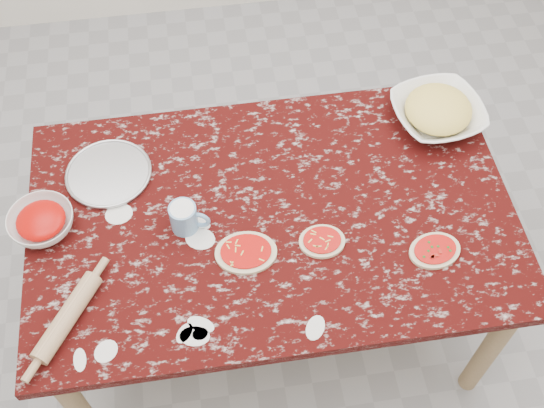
{
  "coord_description": "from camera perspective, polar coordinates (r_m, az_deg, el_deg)",
  "views": [
    {
      "loc": [
        -0.18,
        -1.2,
        2.57
      ],
      "look_at": [
        0.0,
        0.0,
        0.8
      ],
      "focal_mm": 43.84,
      "sensor_mm": 36.0,
      "label": 1
    }
  ],
  "objects": [
    {
      "name": "pizza_tray",
      "position": [
        2.34,
        -13.84,
        2.52
      ],
      "size": [
        0.34,
        0.34,
        0.01
      ],
      "primitive_type": "cylinder",
      "rotation": [
        0.0,
        0.0,
        0.19
      ],
      "color": "#B2B2B7",
      "rests_on": "worktable"
    },
    {
      "name": "ground",
      "position": [
        2.84,
        0.0,
        -9.17
      ],
      "size": [
        4.0,
        4.0,
        0.0
      ],
      "primitive_type": "plane",
      "color": "gray"
    },
    {
      "name": "pizza_left",
      "position": [
        2.1,
        -2.25,
        -4.18
      ],
      "size": [
        0.21,
        0.17,
        0.02
      ],
      "color": "beige",
      "rests_on": "worktable"
    },
    {
      "name": "worktable",
      "position": [
        2.26,
        0.0,
        -1.91
      ],
      "size": [
        1.6,
        1.0,
        0.75
      ],
      "color": "black",
      "rests_on": "ground"
    },
    {
      "name": "sauce_bowl",
      "position": [
        2.25,
        -19.15,
        -1.52
      ],
      "size": [
        0.25,
        0.25,
        0.07
      ],
      "primitive_type": "imported",
      "rotation": [
        0.0,
        0.0,
        0.18
      ],
      "color": "white",
      "rests_on": "worktable"
    },
    {
      "name": "rolling_pin",
      "position": [
        2.06,
        -17.17,
        -9.25
      ],
      "size": [
        0.2,
        0.28,
        0.06
      ],
      "primitive_type": "cylinder",
      "rotation": [
        0.0,
        1.57,
        1.01
      ],
      "color": "tan",
      "rests_on": "worktable"
    },
    {
      "name": "pizza_right",
      "position": [
        2.17,
        13.8,
        -3.89
      ],
      "size": [
        0.19,
        0.16,
        0.02
      ],
      "color": "beige",
      "rests_on": "worktable"
    },
    {
      "name": "cheese_bowl",
      "position": [
        2.48,
        13.99,
        7.55
      ],
      "size": [
        0.36,
        0.36,
        0.08
      ],
      "primitive_type": "imported",
      "rotation": [
        0.0,
        0.0,
        0.15
      ],
      "color": "white",
      "rests_on": "worktable"
    },
    {
      "name": "flour_mug",
      "position": [
        2.13,
        -7.49,
        -1.14
      ],
      "size": [
        0.13,
        0.09,
        0.1
      ],
      "color": "#6A97C1",
      "rests_on": "worktable"
    },
    {
      "name": "pizza_mid",
      "position": [
        2.13,
        4.32,
        -3.2
      ],
      "size": [
        0.15,
        0.13,
        0.02
      ],
      "color": "beige",
      "rests_on": "worktable"
    }
  ]
}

